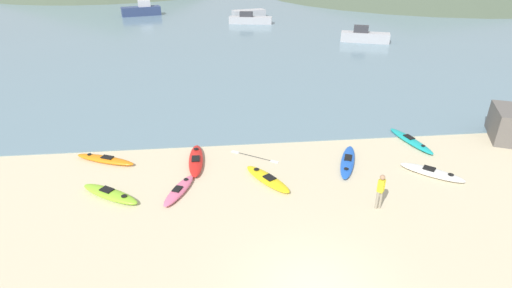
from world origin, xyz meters
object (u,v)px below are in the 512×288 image
object	(u,v)px
kayak_on_sand_1	(432,172)
kayak_on_sand_3	(110,194)
kayak_on_sand_2	(348,162)
moored_boat_2	(249,13)
moored_boat_0	(250,19)
person_near_foreground	(381,189)
moored_boat_3	(141,10)
loose_paddle	(254,157)
moored_boat_1	(365,36)
kayak_on_sand_5	(196,160)
shoreline_rock	(510,124)
kayak_on_sand_4	(105,159)
kayak_on_sand_6	(267,179)
kayak_on_sand_7	(411,141)
kayak_on_sand_0	(179,190)

from	to	relation	value
kayak_on_sand_1	kayak_on_sand_3	xyz separation A→B (m)	(-15.26, -0.27, 0.01)
kayak_on_sand_2	moored_boat_2	distance (m)	45.08
moored_boat_0	moored_boat_2	xyz separation A→B (m)	(0.34, 5.78, -0.07)
person_near_foreground	moored_boat_3	distance (m)	54.64
loose_paddle	moored_boat_1	bearing A→B (deg)	59.33
moored_boat_1	moored_boat_3	xyz separation A→B (m)	(-27.71, 21.24, 0.13)
kayak_on_sand_5	shoreline_rock	xyz separation A→B (m)	(17.84, 1.03, 0.73)
kayak_on_sand_3	loose_paddle	size ratio (longest dim) A/B	1.25
kayak_on_sand_2	kayak_on_sand_4	world-z (taller)	kayak_on_sand_4
kayak_on_sand_3	moored_boat_3	xyz separation A→B (m)	(-5.81, 49.71, 0.66)
moored_boat_1	moored_boat_0	bearing A→B (deg)	133.10
moored_boat_3	shoreline_rock	distance (m)	53.53
moored_boat_3	loose_paddle	distance (m)	48.37
moored_boat_0	kayak_on_sand_1	bearing A→B (deg)	-82.80
kayak_on_sand_1	moored_boat_1	world-z (taller)	moored_boat_1
kayak_on_sand_6	moored_boat_2	xyz separation A→B (m)	(3.27, 46.30, 0.42)
moored_boat_2	moored_boat_3	distance (m)	16.51
kayak_on_sand_6	shoreline_rock	world-z (taller)	shoreline_rock
kayak_on_sand_3	kayak_on_sand_7	size ratio (longest dim) A/B	0.85
loose_paddle	shoreline_rock	distance (m)	14.82
kayak_on_sand_4	kayak_on_sand_6	size ratio (longest dim) A/B	1.13
kayak_on_sand_1	person_near_foreground	size ratio (longest dim) A/B	1.70
kayak_on_sand_1	kayak_on_sand_7	world-z (taller)	kayak_on_sand_1
kayak_on_sand_7	kayak_on_sand_3	bearing A→B (deg)	-166.72
kayak_on_sand_4	kayak_on_sand_5	size ratio (longest dim) A/B	1.00
moored_boat_1	shoreline_rock	size ratio (longest dim) A/B	1.92
kayak_on_sand_3	kayak_on_sand_4	distance (m)	3.44
kayak_on_sand_5	moored_boat_2	world-z (taller)	moored_boat_2
loose_paddle	moored_boat_3	bearing A→B (deg)	105.13
kayak_on_sand_7	kayak_on_sand_5	bearing A→B (deg)	-175.07
person_near_foreground	shoreline_rock	world-z (taller)	shoreline_rock
kayak_on_sand_7	moored_boat_3	world-z (taller)	moored_boat_3
kayak_on_sand_3	kayak_on_sand_4	size ratio (longest dim) A/B	0.90
moored_boat_1	kayak_on_sand_4	bearing A→B (deg)	-132.25
person_near_foreground	shoreline_rock	distance (m)	11.54
kayak_on_sand_6	kayak_on_sand_7	world-z (taller)	kayak_on_sand_7
kayak_on_sand_5	kayak_on_sand_6	bearing A→B (deg)	-31.87
kayak_on_sand_2	loose_paddle	xyz separation A→B (m)	(-4.70, 1.23, -0.11)
kayak_on_sand_5	kayak_on_sand_7	distance (m)	12.12
kayak_on_sand_3	kayak_on_sand_5	distance (m)	4.61
person_near_foreground	loose_paddle	size ratio (longest dim) A/B	0.69
kayak_on_sand_1	person_near_foreground	xyz separation A→B (m)	(-3.65, -2.34, 0.79)
person_near_foreground	kayak_on_sand_7	bearing A→B (deg)	54.13
moored_boat_1	loose_paddle	world-z (taller)	moored_boat_1
kayak_on_sand_2	moored_boat_1	world-z (taller)	moored_boat_1
kayak_on_sand_2	loose_paddle	world-z (taller)	kayak_on_sand_2
shoreline_rock	kayak_on_sand_6	bearing A→B (deg)	-167.60
kayak_on_sand_5	moored_boat_3	xyz separation A→B (m)	(-9.55, 47.02, 0.66)
kayak_on_sand_0	moored_boat_1	distance (m)	34.15
kayak_on_sand_0	moored_boat_2	bearing A→B (deg)	81.03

